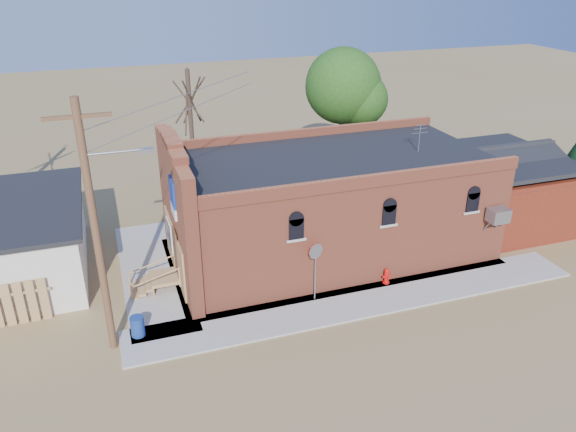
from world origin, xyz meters
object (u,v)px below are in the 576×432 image
object	(u,v)px
brick_bar	(324,206)
trash_barrel	(137,326)
fire_hydrant	(386,276)
stop_sign	(316,257)
utility_pole	(97,227)

from	to	relation	value
brick_bar	trash_barrel	xyz separation A→B (m)	(-8.94, -3.99, -1.87)
trash_barrel	fire_hydrant	bearing A→B (deg)	1.65
fire_hydrant	trash_barrel	bearing A→B (deg)	178.04
brick_bar	stop_sign	world-z (taller)	brick_bar
brick_bar	stop_sign	xyz separation A→B (m)	(-1.95, -3.85, -0.30)
utility_pole	trash_barrel	bearing A→B (deg)	19.55
stop_sign	utility_pole	bearing A→B (deg)	-172.62
fire_hydrant	trash_barrel	size ratio (longest dim) A/B	0.90
brick_bar	stop_sign	distance (m)	4.33
fire_hydrant	stop_sign	world-z (taller)	stop_sign
brick_bar	fire_hydrant	xyz separation A→B (m)	(1.38, -3.70, -1.92)
brick_bar	trash_barrel	distance (m)	9.97
utility_pole	trash_barrel	world-z (taller)	utility_pole
utility_pole	trash_barrel	xyz separation A→B (m)	(0.84, 0.30, -4.30)
fire_hydrant	stop_sign	bearing A→B (deg)	179.08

